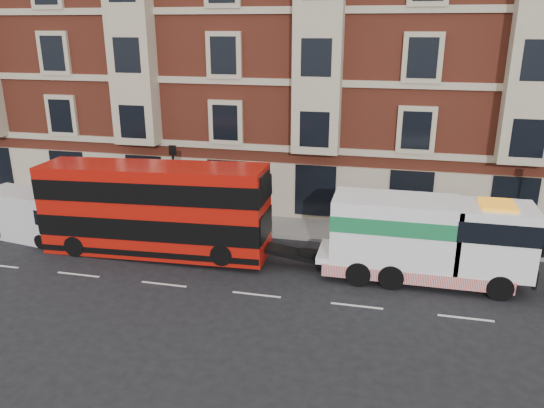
{
  "coord_description": "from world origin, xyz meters",
  "views": [
    {
      "loc": [
        4.91,
        -18.38,
        10.24
      ],
      "look_at": [
        -0.29,
        4.0,
        2.52
      ],
      "focal_mm": 35.0,
      "sensor_mm": 36.0,
      "label": 1
    }
  ],
  "objects_px": {
    "tow_truck": "(423,239)",
    "double_decker_bus": "(154,208)",
    "pedestrian": "(90,194)",
    "box_van": "(30,215)"
  },
  "relations": [
    {
      "from": "tow_truck",
      "to": "double_decker_bus",
      "type": "bearing_deg",
      "value": -180.0
    },
    {
      "from": "pedestrian",
      "to": "tow_truck",
      "type": "bearing_deg",
      "value": 3.22
    },
    {
      "from": "double_decker_bus",
      "to": "pedestrian",
      "type": "bearing_deg",
      "value": 141.83
    },
    {
      "from": "pedestrian",
      "to": "box_van",
      "type": "bearing_deg",
      "value": -78.51
    },
    {
      "from": "double_decker_bus",
      "to": "box_van",
      "type": "xyz_separation_m",
      "value": [
        -7.04,
        0.45,
        -1.1
      ]
    },
    {
      "from": "pedestrian",
      "to": "double_decker_bus",
      "type": "bearing_deg",
      "value": -19.61
    },
    {
      "from": "tow_truck",
      "to": "box_van",
      "type": "xyz_separation_m",
      "value": [
        -19.1,
        0.45,
        -0.7
      ]
    },
    {
      "from": "tow_truck",
      "to": "pedestrian",
      "type": "xyz_separation_m",
      "value": [
        -18.52,
        5.09,
        -0.96
      ]
    },
    {
      "from": "box_van",
      "to": "pedestrian",
      "type": "xyz_separation_m",
      "value": [
        0.58,
        4.64,
        -0.27
      ]
    },
    {
      "from": "double_decker_bus",
      "to": "pedestrian",
      "type": "relative_size",
      "value": 6.89
    }
  ]
}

